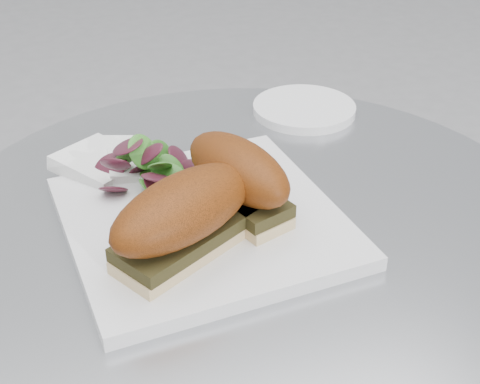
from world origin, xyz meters
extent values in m
cylinder|color=#ADAFB5|center=(0.00, 0.00, 0.72)|extent=(0.70, 0.70, 0.02)
cube|color=silver|center=(-0.05, 0.00, 0.74)|extent=(0.30, 0.30, 0.02)
cube|color=beige|center=(-0.09, -0.06, 0.75)|extent=(0.16, 0.12, 0.01)
cube|color=black|center=(-0.09, -0.06, 0.77)|extent=(0.16, 0.13, 0.01)
ellipsoid|color=#6B2C0A|center=(-0.09, -0.06, 0.80)|extent=(0.19, 0.15, 0.06)
cube|color=beige|center=(-0.01, -0.01, 0.75)|extent=(0.09, 0.14, 0.01)
cube|color=black|center=(-0.01, -0.01, 0.77)|extent=(0.09, 0.14, 0.01)
ellipsoid|color=#6B2C0A|center=(-0.01, -0.01, 0.80)|extent=(0.11, 0.16, 0.06)
cylinder|color=silver|center=(0.16, 0.22, 0.74)|extent=(0.15, 0.15, 0.01)
camera|label=1|loc=(-0.20, -0.57, 1.14)|focal=50.00mm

